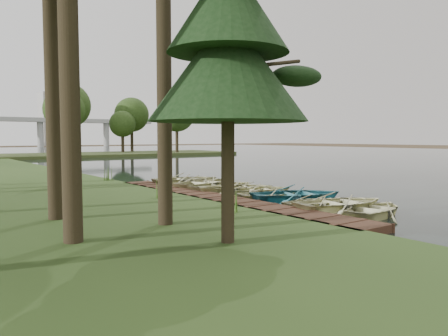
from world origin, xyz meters
TOP-DOWN VIEW (x-y plane):
  - ground at (0.00, 0.00)m, footprint 300.00×300.00m
  - water at (30.00, 20.00)m, footprint 130.00×200.00m
  - boardwalk at (-1.60, 0.00)m, footprint 1.60×16.00m
  - peninsula at (8.00, 50.00)m, footprint 50.00×14.00m
  - far_trees at (4.67, 50.00)m, footprint 45.60×5.60m
  - bridge at (12.31, 120.00)m, footprint 95.90×4.00m
  - building_a at (30.00, 140.00)m, footprint 10.00×8.00m
  - rowboat_0 at (1.12, -6.03)m, footprint 3.61×2.93m
  - rowboat_1 at (0.88, -4.75)m, footprint 4.25×3.38m
  - rowboat_2 at (0.73, -3.69)m, footprint 3.19×2.43m
  - rowboat_3 at (1.20, -2.14)m, footprint 4.76×4.13m
  - rowboat_4 at (0.83, -0.91)m, footprint 3.58×2.86m
  - rowboat_5 at (1.11, 0.49)m, footprint 4.24×3.61m
  - rowboat_6 at (0.76, 1.56)m, footprint 4.48×3.90m
  - rowboat_7 at (0.76, 2.68)m, footprint 3.95×2.95m
  - rowboat_8 at (0.78, 4.29)m, footprint 4.72×3.99m
  - rowboat_9 at (1.24, 5.45)m, footprint 3.43×2.76m
  - rowboat_10 at (0.91, 6.53)m, footprint 4.37×3.49m
  - stored_rowboat at (-5.86, 7.46)m, footprint 3.64×3.48m
  - pine_tree at (-6.06, -6.87)m, footprint 3.80×3.80m
  - reeds_0 at (-3.46, -3.67)m, footprint 0.60×0.60m
  - reeds_1 at (-2.60, -2.07)m, footprint 0.60×0.60m
  - reeds_2 at (-3.87, 1.06)m, footprint 0.60×0.60m
  - reeds_3 at (-2.60, 9.61)m, footprint 0.60×0.60m

SIDE VIEW (x-z plane):
  - ground at x=0.00m, z-range 0.00..0.00m
  - water at x=30.00m, z-range 0.00..0.05m
  - boardwalk at x=-1.60m, z-range 0.00..0.30m
  - peninsula at x=8.00m, z-range 0.00..0.45m
  - rowboat_2 at x=0.73m, z-range 0.05..0.67m
  - rowboat_9 at x=1.24m, z-range 0.05..0.68m
  - rowboat_0 at x=1.12m, z-range 0.05..0.71m
  - rowboat_4 at x=0.83m, z-range 0.05..0.71m
  - rowboat_5 at x=1.11m, z-range 0.05..0.79m
  - rowboat_6 at x=0.76m, z-range 0.05..0.83m
  - rowboat_7 at x=0.76m, z-range 0.05..0.83m
  - rowboat_1 at x=0.88m, z-range 0.05..0.84m
  - rowboat_10 at x=0.91m, z-range 0.05..0.86m
  - rowboat_3 at x=1.20m, z-range 0.05..0.88m
  - rowboat_8 at x=0.78m, z-range 0.05..0.88m
  - stored_rowboat at x=-5.86m, z-range 0.30..0.91m
  - reeds_3 at x=-2.60m, z-range 0.30..1.15m
  - reeds_0 at x=-3.46m, z-range 0.30..1.17m
  - reeds_2 at x=-3.87m, z-range 0.30..1.28m
  - reeds_1 at x=-2.60m, z-range 0.30..1.35m
  - pine_tree at x=-6.06m, z-range 1.25..9.26m
  - far_trees at x=4.67m, z-range 2.03..10.83m
  - bridge at x=12.31m, z-range 2.78..11.38m
  - building_a at x=30.00m, z-range 0.00..18.00m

